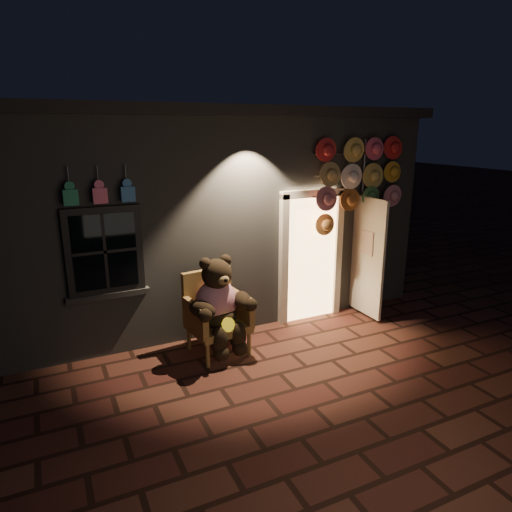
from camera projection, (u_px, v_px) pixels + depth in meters
ground at (280, 374)px, 6.03m from camera, size 60.00×60.00×0.00m
shop_building at (186, 201)px, 9.03m from camera, size 7.30×5.95×3.51m
wicker_armchair at (215, 313)px, 6.54m from camera, size 0.88×0.81×1.17m
teddy_bear at (219, 305)px, 6.36m from camera, size 0.99×0.82×1.37m
hat_rack at (359, 179)px, 7.38m from camera, size 1.71×0.22×2.98m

